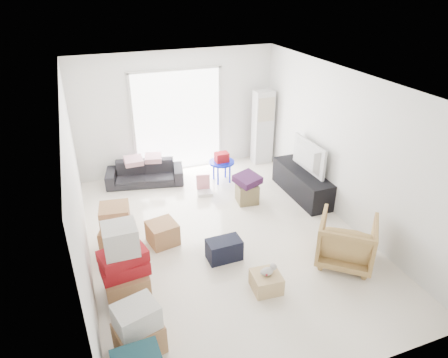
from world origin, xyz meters
TOP-DOWN VIEW (x-y plane):
  - room_shell at (0.00, 0.00)m, footprint 4.98×6.48m
  - sliding_door at (0.00, 2.98)m, footprint 2.10×0.04m
  - ac_tower at (1.95, 2.65)m, footprint 0.45×0.30m
  - tv_console at (2.00, 0.84)m, footprint 0.49×1.65m
  - television at (2.00, 0.84)m, footprint 0.64×1.09m
  - sofa at (-0.91, 2.50)m, footprint 1.70×0.81m
  - pillow_left at (-1.12, 2.51)m, footprint 0.39×0.31m
  - pillow_right at (-0.71, 2.51)m, footprint 0.42×0.37m
  - armchair at (1.54, -1.28)m, footprint 1.14×1.14m
  - box_stack_a at (-1.80, -1.84)m, footprint 0.62×0.55m
  - box_stack_b at (-1.80, -0.85)m, footprint 0.69×0.59m
  - box_stack_c at (-1.77, 0.35)m, footprint 0.65×0.60m
  - loose_box at (-1.05, 0.22)m, footprint 0.54×0.54m
  - duffel_bag at (-0.22, -0.54)m, footprint 0.55×0.33m
  - ottoman at (0.84, 0.98)m, footprint 0.44×0.44m
  - blanket at (0.84, 0.98)m, footprint 0.55×0.55m
  - kids_table at (0.68, 2.00)m, footprint 0.55×0.55m
  - toy_walker at (0.14, 1.60)m, footprint 0.35×0.32m
  - wood_crate at (0.09, -1.42)m, footprint 0.44×0.44m
  - plush_bunny at (0.12, -1.41)m, footprint 0.27×0.16m

SIDE VIEW (x-z plane):
  - toy_walker at x=0.14m, z-range -0.09..0.31m
  - wood_crate at x=0.09m, z-range 0.00..0.27m
  - duffel_bag at x=-0.22m, z-range 0.00..0.35m
  - loose_box at x=-1.05m, z-range 0.00..0.38m
  - ottoman at x=0.84m, z-range 0.00..0.40m
  - tv_console at x=2.00m, z-range 0.00..0.55m
  - sofa at x=-0.91m, z-range 0.00..0.64m
  - plush_bunny at x=0.12m, z-range 0.26..0.40m
  - box_stack_a at x=-1.80m, z-range -0.02..0.69m
  - box_stack_c at x=-1.77m, z-range -0.01..0.79m
  - armchair at x=1.54m, z-range 0.00..0.86m
  - blanket at x=0.84m, z-range 0.40..0.54m
  - kids_table at x=0.68m, z-range 0.15..0.83m
  - box_stack_b at x=-1.80m, z-range -0.08..1.11m
  - television at x=2.00m, z-range 0.55..0.69m
  - pillow_left at x=-1.12m, z-range 0.64..0.76m
  - pillow_right at x=-0.71m, z-range 0.64..0.76m
  - ac_tower at x=1.95m, z-range 0.00..1.75m
  - sliding_door at x=0.00m, z-range 0.08..2.41m
  - room_shell at x=0.00m, z-range -0.24..2.94m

